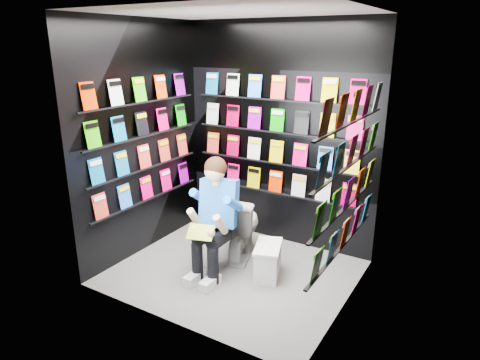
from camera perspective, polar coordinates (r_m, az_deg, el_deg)
The scene contains 14 objects.
floor at distance 4.67m, azimuth -0.91°, elevation -12.19°, with size 2.40×2.40×0.00m, color slate.
ceiling at distance 4.05m, azimuth -1.10°, elevation 21.57°, with size 2.40×2.40×0.00m, color white.
wall_back at distance 5.02m, azimuth 5.09°, elevation 5.87°, with size 2.40×0.04×2.60m, color black.
wall_front at distance 3.40m, azimuth -9.96°, elevation -0.21°, with size 2.40×0.04×2.60m, color black.
wall_left at distance 4.90m, azimuth -13.04°, elevation 5.17°, with size 0.04×2.00×2.60m, color black.
wall_right at distance 3.70m, azimuth 14.97°, elevation 0.94°, with size 0.04×2.00×2.60m, color black.
comics_back at distance 5.00m, azimuth 4.94°, elevation 5.87°, with size 2.10×0.06×1.37m, color red, non-canonical shape.
comics_left at distance 4.88m, azimuth -12.78°, elevation 5.19°, with size 0.06×1.70×1.37m, color red, non-canonical shape.
comics_right at distance 3.71m, azimuth 14.53°, elevation 1.09°, with size 0.06×1.70×1.37m, color red, non-canonical shape.
toilet at distance 4.84m, azimuth -0.08°, elevation -6.15°, with size 0.42×0.75×0.73m, color white.
longbox at distance 4.54m, azimuth 3.72°, elevation -10.85°, with size 0.23×0.42×0.32m, color silver.
longbox_lid at distance 4.46m, azimuth 3.76°, elevation -8.88°, with size 0.25×0.45×0.03m, color silver.
reader at distance 4.40m, azimuth -2.65°, elevation -3.19°, with size 0.51×0.74×1.36m, color blue, non-canonical shape.
held_comic at distance 4.20m, azimuth -5.27°, elevation -6.95°, with size 0.26×0.01×0.18m, color green.
Camera 1 is at (2.15, -3.42, 2.34)m, focal length 32.00 mm.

